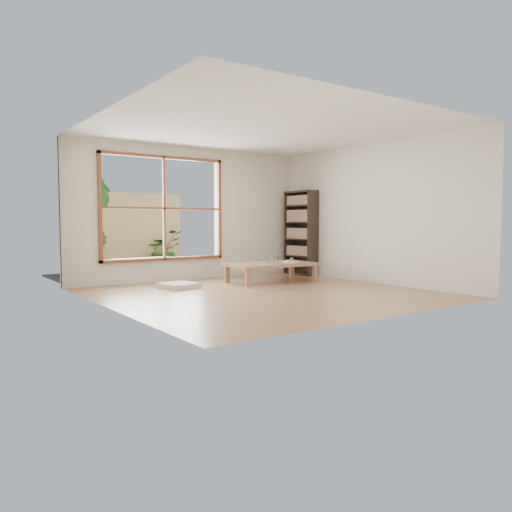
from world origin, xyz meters
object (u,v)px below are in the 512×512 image
(low_table, at_px, (271,265))
(food_tray, at_px, (290,261))
(garden_bench, at_px, (143,261))
(bookshelf, at_px, (301,233))

(low_table, bearing_deg, food_tray, 0.83)
(low_table, xyz_separation_m, garden_bench, (-1.74, 2.01, 0.03))
(low_table, distance_m, bookshelf, 1.62)
(low_table, height_order, food_tray, food_tray)
(low_table, bearing_deg, bookshelf, 31.58)
(bookshelf, bearing_deg, food_tray, -140.39)
(garden_bench, bearing_deg, low_table, -50.49)
(bookshelf, bearing_deg, garden_bench, 156.99)
(garden_bench, bearing_deg, bookshelf, -24.35)
(low_table, xyz_separation_m, bookshelf, (1.34, 0.71, 0.58))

